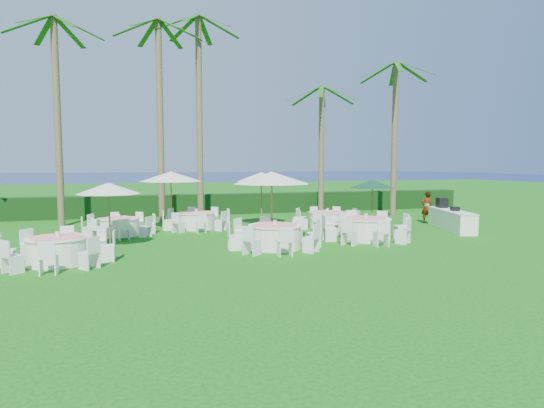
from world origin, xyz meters
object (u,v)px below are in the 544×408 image
(umbrella_green, at_px, (372,184))
(banquet_table_c, at_px, (366,228))
(umbrella_b, at_px, (272,178))
(staff_person, at_px, (427,207))
(banquet_table_b, at_px, (275,236))
(banquet_table_e, at_px, (196,220))
(banquet_table_a, at_px, (58,250))
(umbrella_c, at_px, (171,177))
(umbrella_d, at_px, (261,177))
(banquet_table_f, at_px, (327,219))
(banquet_table_d, at_px, (119,226))
(buffet_table, at_px, (451,219))
(umbrella_a, at_px, (109,188))

(umbrella_green, bearing_deg, banquet_table_c, -122.32)
(umbrella_b, distance_m, staff_person, 9.70)
(staff_person, bearing_deg, banquet_table_b, 36.12)
(banquet_table_e, bearing_deg, banquet_table_a, -127.83)
(umbrella_c, distance_m, umbrella_d, 4.30)
(banquet_table_c, xyz_separation_m, banquet_table_f, (-0.10, 3.58, -0.06))
(banquet_table_d, bearing_deg, banquet_table_e, 18.29)
(banquet_table_b, xyz_separation_m, staff_person, (9.36, 4.44, 0.36))
(banquet_table_c, height_order, umbrella_c, umbrella_c)
(banquet_table_e, distance_m, buffet_table, 11.68)
(umbrella_a, distance_m, umbrella_d, 7.96)
(banquet_table_b, height_order, umbrella_a, umbrella_a)
(umbrella_a, relative_size, buffet_table, 0.59)
(umbrella_c, bearing_deg, banquet_table_e, -14.62)
(banquet_table_e, relative_size, umbrella_d, 1.18)
(buffet_table, distance_m, staff_person, 2.29)
(banquet_table_b, xyz_separation_m, buffet_table, (9.06, 2.19, 0.04))
(banquet_table_e, distance_m, staff_person, 11.52)
(umbrella_c, bearing_deg, buffet_table, -17.17)
(umbrella_b, relative_size, umbrella_green, 1.33)
(banquet_table_d, bearing_deg, banquet_table_c, -22.36)
(banquet_table_e, height_order, umbrella_b, umbrella_b)
(banquet_table_a, relative_size, umbrella_b, 1.07)
(banquet_table_c, distance_m, banquet_table_e, 7.83)
(umbrella_c, xyz_separation_m, buffet_table, (12.24, -3.78, -1.94))
(banquet_table_a, xyz_separation_m, banquet_table_b, (6.96, 0.59, 0.01))
(banquet_table_e, distance_m, umbrella_d, 3.77)
(banquet_table_c, height_order, banquet_table_d, banquet_table_c)
(banquet_table_e, bearing_deg, staff_person, -6.22)
(banquet_table_c, height_order, umbrella_b, umbrella_b)
(banquet_table_a, relative_size, banquet_table_b, 0.96)
(banquet_table_b, relative_size, umbrella_d, 1.29)
(banquet_table_b, height_order, staff_person, staff_person)
(banquet_table_a, distance_m, banquet_table_c, 11.00)
(umbrella_b, height_order, umbrella_d, umbrella_b)
(banquet_table_c, distance_m, banquet_table_d, 10.16)
(banquet_table_c, height_order, buffet_table, buffet_table)
(banquet_table_b, relative_size, umbrella_b, 1.11)
(umbrella_b, bearing_deg, umbrella_a, 176.35)
(banquet_table_c, distance_m, umbrella_a, 9.80)
(banquet_table_e, bearing_deg, banquet_table_d, -161.71)
(banquet_table_a, xyz_separation_m, umbrella_a, (1.33, 2.39, 1.69))
(banquet_table_d, xyz_separation_m, umbrella_b, (5.73, -3.16, 2.07))
(banquet_table_a, bearing_deg, banquet_table_f, 24.29)
(banquet_table_d, height_order, umbrella_d, umbrella_d)
(staff_person, bearing_deg, banquet_table_f, 12.28)
(banquet_table_f, xyz_separation_m, umbrella_c, (-7.05, 1.68, 2.02))
(banquet_table_a, relative_size, banquet_table_d, 1.09)
(umbrella_a, bearing_deg, banquet_table_d, 85.87)
(umbrella_a, relative_size, umbrella_b, 0.77)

